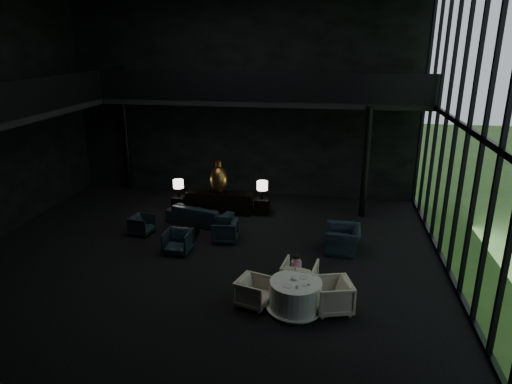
% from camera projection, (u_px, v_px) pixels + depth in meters
% --- Properties ---
extents(floor, '(14.00, 12.00, 0.02)m').
position_uv_depth(floor, '(207.00, 254.00, 13.80)').
color(floor, black).
rests_on(floor, ground).
extents(wall_back, '(14.00, 0.04, 8.00)m').
position_uv_depth(wall_back, '(243.00, 97.00, 18.16)').
color(wall_back, black).
rests_on(wall_back, ground).
extents(wall_front, '(14.00, 0.04, 8.00)m').
position_uv_depth(wall_front, '(93.00, 188.00, 6.92)').
color(wall_front, black).
rests_on(wall_front, ground).
extents(curtain_wall, '(0.20, 12.00, 8.00)m').
position_uv_depth(curtain_wall, '(469.00, 130.00, 11.46)').
color(curtain_wall, black).
rests_on(curtain_wall, ground).
extents(mezzanine_left, '(2.00, 12.00, 0.25)m').
position_uv_depth(mezzanine_left, '(5.00, 116.00, 13.47)').
color(mezzanine_left, black).
rests_on(mezzanine_left, wall_left).
extents(mezzanine_back, '(12.00, 2.00, 0.25)m').
position_uv_depth(mezzanine_back, '(264.00, 100.00, 17.07)').
color(mezzanine_back, black).
rests_on(mezzanine_back, wall_back).
extents(railing_left, '(0.06, 12.00, 1.00)m').
position_uv_depth(railing_left, '(33.00, 96.00, 13.13)').
color(railing_left, black).
rests_on(railing_left, mezzanine_left).
extents(railing_back, '(12.00, 0.06, 1.00)m').
position_uv_depth(railing_back, '(260.00, 87.00, 15.94)').
color(railing_back, black).
rests_on(railing_back, mezzanine_back).
extents(column_nw, '(0.24, 0.24, 4.00)m').
position_uv_depth(column_nw, '(126.00, 143.00, 19.28)').
color(column_nw, black).
rests_on(column_nw, floor).
extents(column_ne, '(0.24, 0.24, 4.00)m').
position_uv_depth(column_ne, '(366.00, 163.00, 16.17)').
color(column_ne, black).
rests_on(column_ne, floor).
extents(console, '(2.45, 0.56, 0.78)m').
position_uv_depth(console, '(219.00, 203.00, 17.00)').
color(console, black).
rests_on(console, floor).
extents(bronze_urn, '(0.64, 0.64, 1.20)m').
position_uv_depth(bronze_urn, '(219.00, 179.00, 16.73)').
color(bronze_urn, '#A26B37').
rests_on(bronze_urn, console).
extents(side_table_left, '(0.46, 0.46, 0.51)m').
position_uv_depth(side_table_left, '(179.00, 203.00, 17.35)').
color(side_table_left, black).
rests_on(side_table_left, floor).
extents(table_lamp_left, '(0.39, 0.39, 0.65)m').
position_uv_depth(table_lamp_left, '(178.00, 185.00, 17.18)').
color(table_lamp_left, black).
rests_on(table_lamp_left, side_table_left).
extents(side_table_right, '(0.53, 0.53, 0.58)m').
position_uv_depth(side_table_right, '(262.00, 206.00, 16.91)').
color(side_table_right, black).
rests_on(side_table_right, floor).
extents(table_lamp_right, '(0.40, 0.40, 0.67)m').
position_uv_depth(table_lamp_right, '(262.00, 186.00, 16.68)').
color(table_lamp_right, black).
rests_on(table_lamp_right, side_table_right).
extents(sofa, '(2.65, 1.39, 0.99)m').
position_uv_depth(sofa, '(199.00, 210.00, 15.94)').
color(sofa, '#1F2B34').
rests_on(sofa, floor).
extents(lounge_armchair_west, '(0.68, 0.72, 0.65)m').
position_uv_depth(lounge_armchair_west, '(142.00, 225.00, 15.11)').
color(lounge_armchair_west, '#293B42').
rests_on(lounge_armchair_west, floor).
extents(lounge_armchair_east, '(0.76, 0.81, 0.79)m').
position_uv_depth(lounge_armchair_east, '(225.00, 230.00, 14.55)').
color(lounge_armchair_east, '#12232D').
rests_on(lounge_armchair_east, floor).
extents(lounge_armchair_south, '(0.80, 0.75, 0.79)m').
position_uv_depth(lounge_armchair_south, '(178.00, 241.00, 13.74)').
color(lounge_armchair_south, '#22384B').
rests_on(lounge_armchair_south, floor).
extents(window_armchair, '(0.88, 1.30, 1.11)m').
position_uv_depth(window_armchair, '(343.00, 234.00, 13.83)').
color(window_armchair, '#263540').
rests_on(window_armchair, floor).
extents(coffee_table, '(0.83, 0.83, 0.36)m').
position_uv_depth(coffee_table, '(185.00, 232.00, 14.93)').
color(coffee_table, black).
rests_on(coffee_table, floor).
extents(dining_table, '(1.40, 1.40, 0.75)m').
position_uv_depth(dining_table, '(295.00, 297.00, 10.83)').
color(dining_table, white).
rests_on(dining_table, floor).
extents(dining_chair_north, '(1.07, 1.02, 0.97)m').
position_uv_depth(dining_chair_north, '(300.00, 273.00, 11.64)').
color(dining_chair_north, silver).
rests_on(dining_chair_north, floor).
extents(dining_chair_east, '(1.10, 1.14, 0.97)m').
position_uv_depth(dining_chair_east, '(333.00, 292.00, 10.74)').
color(dining_chair_east, white).
rests_on(dining_chair_east, floor).
extents(dining_chair_west, '(0.88, 0.91, 0.76)m').
position_uv_depth(dining_chair_west, '(254.00, 291.00, 11.02)').
color(dining_chair_west, beige).
rests_on(dining_chair_west, floor).
extents(child, '(0.27, 0.27, 0.58)m').
position_uv_depth(child, '(296.00, 265.00, 11.53)').
color(child, '#C37B93').
rests_on(child, dining_chair_north).
extents(plate_a, '(0.28, 0.28, 0.01)m').
position_uv_depth(plate_a, '(287.00, 286.00, 10.51)').
color(plate_a, white).
rests_on(plate_a, dining_table).
extents(plate_b, '(0.31, 0.31, 0.02)m').
position_uv_depth(plate_b, '(304.00, 277.00, 10.89)').
color(plate_b, white).
rests_on(plate_b, dining_table).
extents(saucer, '(0.16, 0.16, 0.01)m').
position_uv_depth(saucer, '(305.00, 285.00, 10.55)').
color(saucer, white).
rests_on(saucer, dining_table).
extents(coffee_cup, '(0.09, 0.09, 0.05)m').
position_uv_depth(coffee_cup, '(309.00, 284.00, 10.53)').
color(coffee_cup, white).
rests_on(coffee_cup, saucer).
extents(cereal_bowl, '(0.18, 0.18, 0.09)m').
position_uv_depth(cereal_bowl, '(294.00, 278.00, 10.77)').
color(cereal_bowl, white).
rests_on(cereal_bowl, dining_table).
extents(cream_pot, '(0.07, 0.07, 0.07)m').
position_uv_depth(cream_pot, '(297.00, 287.00, 10.38)').
color(cream_pot, '#99999E').
rests_on(cream_pot, dining_table).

